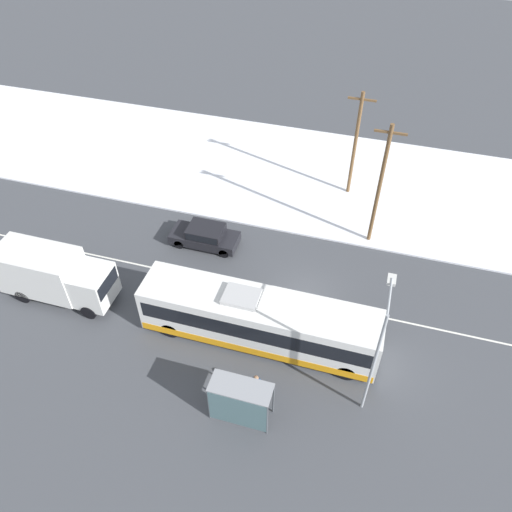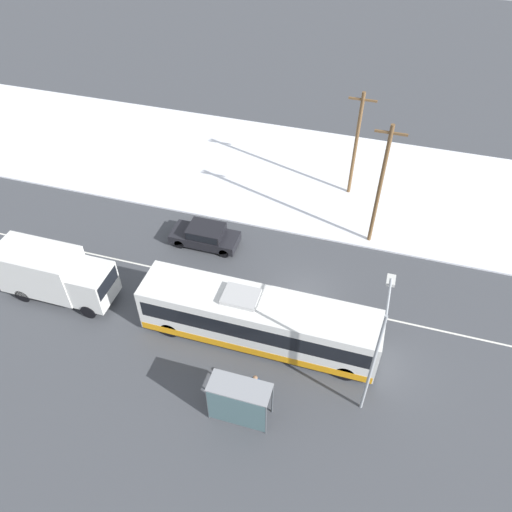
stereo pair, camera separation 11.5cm
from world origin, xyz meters
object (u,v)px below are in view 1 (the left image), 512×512
object	(u,v)px
pedestrian_at_stop	(256,384)
sedan_car	(205,235)
bus_shelter	(239,401)
utility_pole_snowlot	(355,144)
streetlamp	(378,343)
utility_pole_roadside	(380,185)
city_bus	(259,320)
box_truck	(53,274)

from	to	relation	value
pedestrian_at_stop	sedan_car	bearing A→B (deg)	122.72
bus_shelter	utility_pole_snowlot	world-z (taller)	utility_pole_snowlot
streetlamp	utility_pole_roadside	bearing A→B (deg)	95.75
city_bus	pedestrian_at_stop	size ratio (longest dim) A/B	7.69
sedan_car	utility_pole_snowlot	world-z (taller)	utility_pole_snowlot
utility_pole_roadside	box_truck	bearing A→B (deg)	-149.52
pedestrian_at_stop	utility_pole_snowlot	distance (m)	17.95
box_truck	pedestrian_at_stop	bearing A→B (deg)	-13.77
pedestrian_at_stop	box_truck	bearing A→B (deg)	166.23
city_bus	streetlamp	xyz separation A→B (m)	(5.81, -1.96, 2.80)
sedan_car	streetlamp	bearing A→B (deg)	143.70
sedan_car	bus_shelter	bearing A→B (deg)	117.70
utility_pole_snowlot	pedestrian_at_stop	bearing A→B (deg)	-95.78
sedan_car	utility_pole_roadside	world-z (taller)	utility_pole_roadside
bus_shelter	streetlamp	world-z (taller)	streetlamp
city_bus	bus_shelter	xyz separation A→B (m)	(0.44, -4.77, 0.12)
streetlamp	utility_pole_snowlot	bearing A→B (deg)	101.25
bus_shelter	city_bus	bearing A→B (deg)	95.27
bus_shelter	streetlamp	size ratio (longest dim) A/B	0.41
city_bus	utility_pole_snowlot	distance (m)	14.73
box_truck	utility_pole_roadside	bearing A→B (deg)	30.48
pedestrian_at_stop	bus_shelter	xyz separation A→B (m)	(-0.36, -1.45, 0.69)
box_truck	pedestrian_at_stop	xyz separation A→B (m)	(12.67, -3.10, -0.75)
city_bus	sedan_car	world-z (taller)	city_bus
box_truck	utility_pole_snowlot	world-z (taller)	utility_pole_snowlot
utility_pole_roadside	sedan_car	bearing A→B (deg)	-161.75
box_truck	utility_pole_snowlot	xyz separation A→B (m)	(14.45, 14.50, 2.29)
city_bus	utility_pole_snowlot	world-z (taller)	utility_pole_snowlot
pedestrian_at_stop	utility_pole_snowlot	world-z (taller)	utility_pole_snowlot
utility_pole_roadside	utility_pole_snowlot	distance (m)	5.21
city_bus	utility_pole_roadside	bearing A→B (deg)	63.92
box_truck	sedan_car	xyz separation A→B (m)	(6.54, 6.43, -0.96)
sedan_car	utility_pole_roadside	bearing A→B (deg)	-161.75
city_bus	box_truck	bearing A→B (deg)	-178.98
city_bus	utility_pole_roadside	xyz separation A→B (m)	(4.66, 9.52, 2.81)
box_truck	pedestrian_at_stop	size ratio (longest dim) A/B	4.06
city_bus	streetlamp	distance (m)	6.74
pedestrian_at_stop	utility_pole_snowlot	xyz separation A→B (m)	(1.78, 17.60, 3.04)
pedestrian_at_stop	streetlamp	bearing A→B (deg)	15.08
city_bus	sedan_car	size ratio (longest dim) A/B	2.88
sedan_car	utility_pole_snowlot	bearing A→B (deg)	-134.45
streetlamp	utility_pole_roadside	world-z (taller)	utility_pole_roadside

